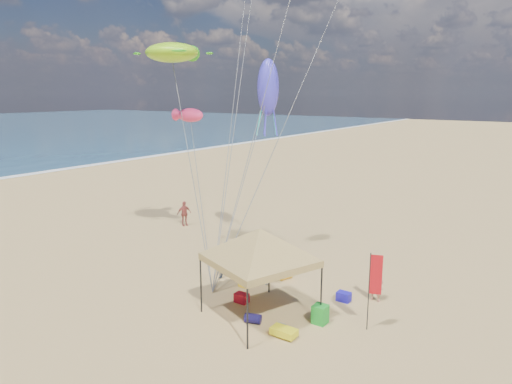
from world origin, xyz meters
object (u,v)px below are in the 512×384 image
Objects in this scene: canopy_tent at (260,232)px; chair_green at (320,314)px; person_far_a at (184,213)px; cooler_blue at (344,297)px; chair_yellow at (246,278)px; beach_cart at (284,332)px; person_near_b at (228,260)px; cooler_red at (242,298)px; person_near_c at (265,264)px; feather_flag at (374,279)px; person_near_a at (376,281)px.

chair_green is (2.09, 0.87, -2.99)m from canopy_tent.
cooler_blue is at bearing -85.24° from person_far_a.
chair_yellow is 4.57m from beach_cart.
chair_green is at bearing -57.89° from person_near_b.
cooler_red is (-1.31, 0.62, -3.15)m from canopy_tent.
cooler_red and cooler_blue have the same top height.
cooler_red is at bearing -175.82° from chair_green.
canopy_tent is 4.19m from chair_yellow.
person_near_c is 10.50m from person_far_a.
chair_yellow is (-0.81, 1.41, 0.16)m from cooler_red.
person_near_c is at bearing 132.02° from beach_cart.
feather_flag is at bearing 9.21° from cooler_red.
person_near_a is at bearing -179.91° from person_near_c.
canopy_tent is 2.11× the size of feather_flag.
person_near_c is (-0.28, 2.09, 0.73)m from cooler_red.
person_far_a is (-12.45, 8.23, 0.60)m from beach_cart.
cooler_blue is at bearing 40.41° from person_near_a.
cooler_blue is at bearing 82.37° from beach_cart.
chair_yellow is 0.78× the size of beach_cart.
cooler_blue is 2.22m from chair_green.
person_near_b is (-6.37, -1.59, 0.03)m from person_near_a.
feather_flag reaches higher than person_near_b.
cooler_red is at bearing -143.57° from cooler_blue.
feather_flag is 1.56× the size of person_near_c.
chair_green and chair_yellow have the same top height.
cooler_blue is (-1.80, 1.63, -1.74)m from feather_flag.
chair_yellow is at bearing 136.12° from canopy_tent.
person_far_a reaches higher than cooler_red.
canopy_tent is 3.52× the size of person_near_b.
person_near_a reaches higher than chair_yellow.
cooler_red is 0.60× the size of beach_cart.
person_near_c is (-3.68, 1.84, 0.57)m from chair_green.
chair_yellow is 1.04m from person_near_c.
beach_cart is 4.70m from person_near_c.
chair_yellow is at bearing 23.11° from person_near_a.
chair_yellow is (-2.11, 2.03, -2.99)m from canopy_tent.
feather_flag is at bearing 18.54° from chair_green.
chair_green is (-1.75, -0.59, -1.58)m from feather_flag.
beach_cart is at bearing -99.91° from person_far_a.
chair_green is 4.36m from chair_yellow.
person_near_a reaches higher than cooler_red.
person_near_a is 0.97× the size of person_near_b.
person_near_c is at bearing -28.84° from person_near_b.
person_near_a is at bearing 71.39° from beach_cart.
person_near_b is at bearing -100.84° from person_far_a.
canopy_tent reaches higher than cooler_blue.
canopy_tent reaches higher than beach_cart.
canopy_tent is at bearing -43.88° from chair_yellow.
chair_yellow is (-4.20, 1.16, 0.00)m from chair_green.
cooler_blue is at bearing 172.13° from person_near_c.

